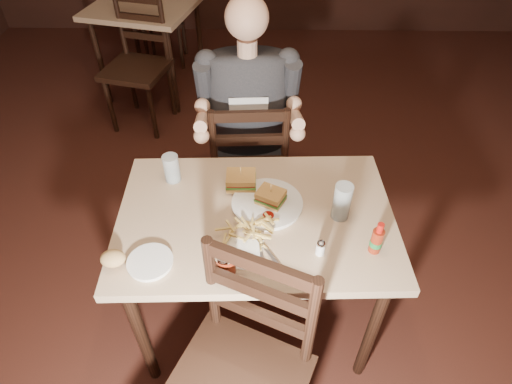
{
  "coord_description": "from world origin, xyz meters",
  "views": [
    {
      "loc": [
        -0.03,
        -1.38,
        2.02
      ],
      "look_at": [
        -0.05,
        -0.14,
        0.85
      ],
      "focal_mm": 30.0,
      "sensor_mm": 36.0,
      "label": 1
    }
  ],
  "objects_px": {
    "chair_far": "(249,163)",
    "bg_chair_far": "(162,18)",
    "bg_table": "(146,14)",
    "glass_right": "(342,202)",
    "glass_left": "(172,168)",
    "syrup_dispenser": "(226,262)",
    "bg_chair_near": "(136,69)",
    "dinner_plate": "(267,204)",
    "hot_sauce": "(377,238)",
    "diner": "(248,94)",
    "main_table": "(256,230)",
    "side_plate": "(150,263)"
  },
  "relations": [
    {
      "from": "chair_far",
      "to": "bg_chair_far",
      "type": "distance_m",
      "value": 2.37
    },
    {
      "from": "bg_table",
      "to": "glass_right",
      "type": "distance_m",
      "value": 2.67
    },
    {
      "from": "glass_left",
      "to": "syrup_dispenser",
      "type": "height_order",
      "value": "glass_left"
    },
    {
      "from": "bg_chair_near",
      "to": "glass_right",
      "type": "relative_size",
      "value": 5.93
    },
    {
      "from": "bg_chair_far",
      "to": "dinner_plate",
      "type": "xyz_separation_m",
      "value": [
        0.99,
        -2.84,
        0.34
      ]
    },
    {
      "from": "chair_far",
      "to": "glass_left",
      "type": "bearing_deg",
      "value": 53.36
    },
    {
      "from": "bg_chair_far",
      "to": "glass_right",
      "type": "bearing_deg",
      "value": 110.54
    },
    {
      "from": "bg_chair_near",
      "to": "hot_sauce",
      "type": "height_order",
      "value": "bg_chair_near"
    },
    {
      "from": "bg_table",
      "to": "diner",
      "type": "height_order",
      "value": "diner"
    },
    {
      "from": "bg_table",
      "to": "hot_sauce",
      "type": "xyz_separation_m",
      "value": [
        1.39,
        -2.51,
        0.16
      ]
    },
    {
      "from": "chair_far",
      "to": "hot_sauce",
      "type": "distance_m",
      "value": 1.06
    },
    {
      "from": "chair_far",
      "to": "main_table",
      "type": "bearing_deg",
      "value": 90.76
    },
    {
      "from": "hot_sauce",
      "to": "syrup_dispenser",
      "type": "height_order",
      "value": "hot_sauce"
    },
    {
      "from": "main_table",
      "to": "syrup_dispenser",
      "type": "xyz_separation_m",
      "value": [
        -0.1,
        -0.28,
        0.14
      ]
    },
    {
      "from": "side_plate",
      "to": "bg_chair_far",
      "type": "bearing_deg",
      "value": 100.25
    },
    {
      "from": "bg_chair_near",
      "to": "diner",
      "type": "distance_m",
      "value": 1.52
    },
    {
      "from": "bg_chair_near",
      "to": "glass_right",
      "type": "height_order",
      "value": "bg_chair_near"
    },
    {
      "from": "main_table",
      "to": "bg_table",
      "type": "relative_size",
      "value": 1.18
    },
    {
      "from": "bg_chair_far",
      "to": "syrup_dispenser",
      "type": "distance_m",
      "value": 3.3
    },
    {
      "from": "syrup_dispenser",
      "to": "hot_sauce",
      "type": "bearing_deg",
      "value": 8.43
    },
    {
      "from": "hot_sauce",
      "to": "syrup_dispenser",
      "type": "bearing_deg",
      "value": -169.41
    },
    {
      "from": "dinner_plate",
      "to": "glass_left",
      "type": "height_order",
      "value": "glass_left"
    },
    {
      "from": "bg_chair_near",
      "to": "hot_sauce",
      "type": "xyz_separation_m",
      "value": [
        1.39,
        -1.96,
        0.36
      ]
    },
    {
      "from": "bg_chair_far",
      "to": "diner",
      "type": "height_order",
      "value": "diner"
    },
    {
      "from": "glass_left",
      "to": "side_plate",
      "type": "height_order",
      "value": "glass_left"
    },
    {
      "from": "chair_far",
      "to": "glass_left",
      "type": "relative_size",
      "value": 7.45
    },
    {
      "from": "main_table",
      "to": "bg_chair_far",
      "type": "relative_size",
      "value": 1.3
    },
    {
      "from": "bg_chair_far",
      "to": "glass_left",
      "type": "bearing_deg",
      "value": 98.81
    },
    {
      "from": "hot_sauce",
      "to": "side_plate",
      "type": "height_order",
      "value": "hot_sauce"
    },
    {
      "from": "dinner_plate",
      "to": "glass_left",
      "type": "relative_size",
      "value": 2.24
    },
    {
      "from": "diner",
      "to": "side_plate",
      "type": "xyz_separation_m",
      "value": [
        -0.33,
        -0.9,
        -0.17
      ]
    },
    {
      "from": "main_table",
      "to": "hot_sauce",
      "type": "height_order",
      "value": "hot_sauce"
    },
    {
      "from": "bg_chair_far",
      "to": "glass_right",
      "type": "height_order",
      "value": "glass_right"
    },
    {
      "from": "diner",
      "to": "glass_right",
      "type": "distance_m",
      "value": 0.76
    },
    {
      "from": "main_table",
      "to": "diner",
      "type": "xyz_separation_m",
      "value": [
        -0.05,
        0.64,
        0.26
      ]
    },
    {
      "from": "glass_left",
      "to": "hot_sauce",
      "type": "height_order",
      "value": "hot_sauce"
    },
    {
      "from": "bg_chair_near",
      "to": "glass_right",
      "type": "bearing_deg",
      "value": -40.07
    },
    {
      "from": "syrup_dispenser",
      "to": "dinner_plate",
      "type": "bearing_deg",
      "value": 63.88
    },
    {
      "from": "glass_right",
      "to": "glass_left",
      "type": "bearing_deg",
      "value": 163.43
    },
    {
      "from": "bg_chair_far",
      "to": "glass_left",
      "type": "height_order",
      "value": "glass_left"
    },
    {
      "from": "glass_right",
      "to": "side_plate",
      "type": "bearing_deg",
      "value": -160.57
    },
    {
      "from": "bg_chair_near",
      "to": "glass_left",
      "type": "distance_m",
      "value": 1.72
    },
    {
      "from": "dinner_plate",
      "to": "chair_far",
      "type": "bearing_deg",
      "value": 98.72
    },
    {
      "from": "glass_left",
      "to": "dinner_plate",
      "type": "bearing_deg",
      "value": -20.79
    },
    {
      "from": "bg_table",
      "to": "diner",
      "type": "relative_size",
      "value": 1.06
    },
    {
      "from": "main_table",
      "to": "side_plate",
      "type": "bearing_deg",
      "value": -146.36
    },
    {
      "from": "bg_table",
      "to": "glass_left",
      "type": "distance_m",
      "value": 2.21
    },
    {
      "from": "bg_chair_far",
      "to": "hot_sauce",
      "type": "relative_size",
      "value": 6.12
    },
    {
      "from": "chair_far",
      "to": "glass_left",
      "type": "height_order",
      "value": "chair_far"
    },
    {
      "from": "dinner_plate",
      "to": "glass_right",
      "type": "xyz_separation_m",
      "value": [
        0.29,
        -0.05,
        0.07
      ]
    }
  ]
}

